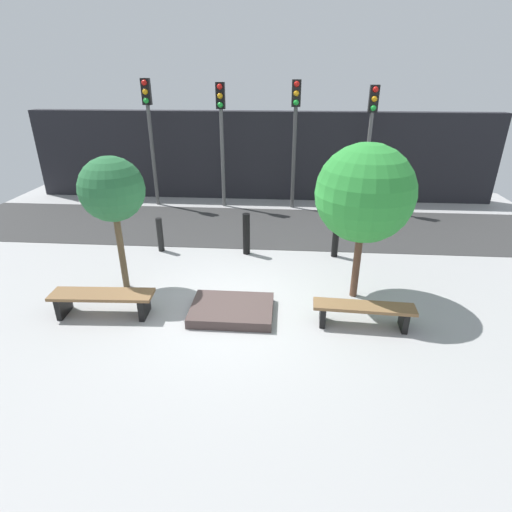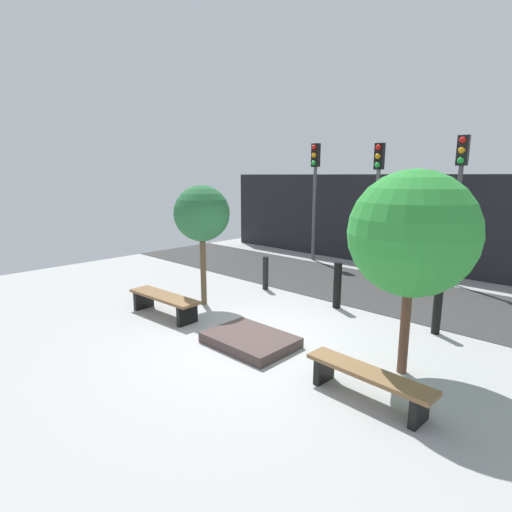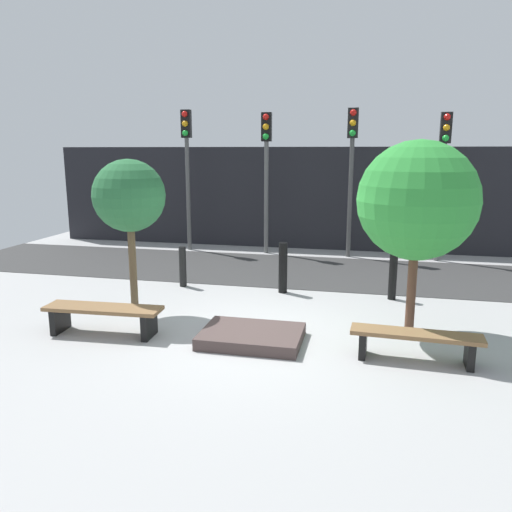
# 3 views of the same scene
# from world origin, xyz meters

# --- Properties ---
(ground_plane) EXTENTS (18.00, 18.00, 0.00)m
(ground_plane) POSITION_xyz_m (0.00, 0.00, 0.00)
(ground_plane) COLOR #9F9F9F
(road_strip) EXTENTS (18.00, 3.42, 0.01)m
(road_strip) POSITION_xyz_m (0.00, 4.63, 0.01)
(road_strip) COLOR #343434
(road_strip) RESTS_ON ground
(building_facade) EXTENTS (16.20, 0.50, 3.02)m
(building_facade) POSITION_xyz_m (0.00, 7.76, 1.51)
(building_facade) COLOR black
(building_facade) RESTS_ON ground
(bench_left) EXTENTS (1.92, 0.57, 0.46)m
(bench_left) POSITION_xyz_m (-2.40, -0.36, 0.34)
(bench_left) COLOR black
(bench_left) RESTS_ON ground
(bench_right) EXTENTS (1.81, 0.47, 0.43)m
(bench_right) POSITION_xyz_m (2.40, -0.36, 0.31)
(bench_right) COLOR black
(bench_right) RESTS_ON ground
(planter_bed) EXTENTS (1.54, 1.12, 0.18)m
(planter_bed) POSITION_xyz_m (0.00, -0.16, 0.09)
(planter_bed) COLOR #483A37
(planter_bed) RESTS_ON ground
(tree_behind_left_bench) EXTENTS (1.26, 1.26, 2.77)m
(tree_behind_left_bench) POSITION_xyz_m (-2.40, 0.74, 2.12)
(tree_behind_left_bench) COLOR brown
(tree_behind_left_bench) RESTS_ON ground
(tree_behind_right_bench) EXTENTS (1.84, 1.84, 3.08)m
(tree_behind_right_bench) POSITION_xyz_m (2.40, 0.74, 2.15)
(tree_behind_right_bench) COLOR brown
(tree_behind_right_bench) RESTS_ON ground
(bollard_far_left) EXTENTS (0.16, 0.16, 0.88)m
(bollard_far_left) POSITION_xyz_m (-2.21, 2.67, 0.44)
(bollard_far_left) COLOR black
(bollard_far_left) RESTS_ON ground
(bollard_left) EXTENTS (0.18, 0.18, 1.06)m
(bollard_left) POSITION_xyz_m (0.00, 2.67, 0.53)
(bollard_left) COLOR black
(bollard_left) RESTS_ON ground
(bollard_center) EXTENTS (0.16, 0.16, 0.93)m
(bollard_center) POSITION_xyz_m (2.21, 2.67, 0.47)
(bollard_center) COLOR black
(bollard_center) RESTS_ON ground
(traffic_light_west) EXTENTS (0.28, 0.27, 4.05)m
(traffic_light_west) POSITION_xyz_m (-3.52, 6.63, 2.77)
(traffic_light_west) COLOR #515151
(traffic_light_west) RESTS_ON ground
(traffic_light_mid_west) EXTENTS (0.28, 0.27, 3.94)m
(traffic_light_mid_west) POSITION_xyz_m (-1.17, 6.63, 2.70)
(traffic_light_mid_west) COLOR #5B5B5B
(traffic_light_mid_west) RESTS_ON ground
(traffic_light_mid_east) EXTENTS (0.28, 0.27, 4.01)m
(traffic_light_mid_east) POSITION_xyz_m (1.17, 6.63, 2.75)
(traffic_light_mid_east) COLOR #484848
(traffic_light_mid_east) RESTS_ON ground
(traffic_light_east) EXTENTS (0.28, 0.27, 3.87)m
(traffic_light_east) POSITION_xyz_m (3.52, 6.63, 2.66)
(traffic_light_east) COLOR #5C5C5C
(traffic_light_east) RESTS_ON ground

